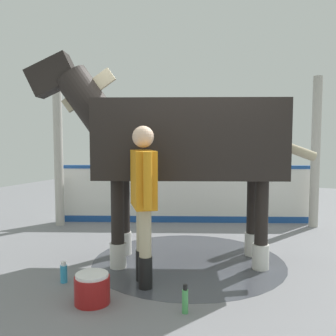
{
  "coord_description": "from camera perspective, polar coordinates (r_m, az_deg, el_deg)",
  "views": [
    {
      "loc": [
        -1.53,
        4.38,
        1.61
      ],
      "look_at": [
        0.21,
        0.47,
        1.24
      ],
      "focal_mm": 39.55,
      "sensor_mm": 36.0,
      "label": 1
    }
  ],
  "objects": [
    {
      "name": "wash_bucket",
      "position": [
        3.82,
        -11.61,
        -17.73
      ],
      "size": [
        0.34,
        0.34,
        0.29
      ],
      "color": "maroon",
      "rests_on": "ground"
    },
    {
      "name": "wet_patch",
      "position": [
        4.93,
        3.15,
        -14.09
      ],
      "size": [
        2.46,
        2.46,
        0.0
      ],
      "primitive_type": "cylinder",
      "color": "#42444C",
      "rests_on": "ground"
    },
    {
      "name": "bottle_shampoo",
      "position": [
        4.38,
        -15.77,
        -15.31
      ],
      "size": [
        0.08,
        0.08,
        0.23
      ],
      "color": "#3399CC",
      "rests_on": "ground"
    },
    {
      "name": "roof_post_far",
      "position": [
        6.99,
        21.8,
        2.23
      ],
      "size": [
        0.16,
        0.16,
        2.65
      ],
      "primitive_type": "cylinder",
      "color": "#B7B2A8",
      "rests_on": "ground"
    },
    {
      "name": "roof_post_near",
      "position": [
        6.91,
        -16.53,
        2.35
      ],
      "size": [
        0.16,
        0.16,
        2.65
      ],
      "primitive_type": "cylinder",
      "color": "#B7B2A8",
      "rests_on": "ground"
    },
    {
      "name": "barrier_wall",
      "position": [
        6.92,
        2.68,
        -4.35
      ],
      "size": [
        4.41,
        1.88,
        1.07
      ],
      "color": "white",
      "rests_on": "ground"
    },
    {
      "name": "bottle_spray",
      "position": [
        3.57,
        2.65,
        -19.67
      ],
      "size": [
        0.06,
        0.06,
        0.27
      ],
      "color": "#4CA559",
      "rests_on": "ground"
    },
    {
      "name": "ground_plane",
      "position": [
        4.91,
        4.62,
        -14.32
      ],
      "size": [
        16.0,
        16.0,
        0.02
      ],
      "primitive_type": "cube",
      "color": "gray"
    },
    {
      "name": "horse",
      "position": [
        4.66,
        1.85,
        4.1
      ],
      "size": [
        3.43,
        1.78,
        2.65
      ],
      "rotation": [
        0.0,
        0.0,
        0.39
      ],
      "color": "black",
      "rests_on": "ground"
    },
    {
      "name": "handler",
      "position": [
        3.97,
        -3.8,
        -3.95
      ],
      "size": [
        0.47,
        0.57,
        1.72
      ],
      "rotation": [
        0.0,
        0.0,
        3.77
      ],
      "color": "black",
      "rests_on": "ground"
    }
  ]
}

